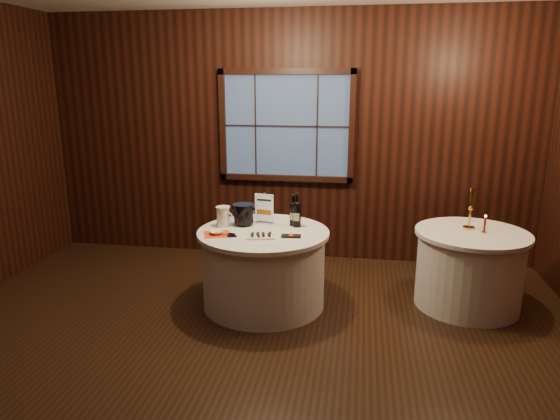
% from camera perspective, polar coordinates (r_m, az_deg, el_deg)
% --- Properties ---
extents(ground, '(6.00, 6.00, 0.00)m').
position_cam_1_polar(ground, '(4.25, -4.55, -16.32)').
color(ground, black).
rests_on(ground, ground).
extents(back_wall, '(6.00, 0.10, 3.00)m').
position_cam_1_polar(back_wall, '(6.12, 0.74, 8.61)').
color(back_wall, black).
rests_on(back_wall, ground).
extents(main_table, '(1.28, 1.28, 0.77)m').
position_cam_1_polar(main_table, '(4.96, -1.89, -6.61)').
color(main_table, white).
rests_on(main_table, ground).
extents(side_table, '(1.08, 1.08, 0.77)m').
position_cam_1_polar(side_table, '(5.27, 20.78, -6.29)').
color(side_table, white).
rests_on(side_table, ground).
extents(sign_stand, '(0.20, 0.12, 0.32)m').
position_cam_1_polar(sign_stand, '(5.05, -1.78, -0.35)').
color(sign_stand, silver).
rests_on(sign_stand, main_table).
extents(port_bottle_left, '(0.08, 0.08, 0.32)m').
position_cam_1_polar(port_bottle_left, '(4.98, 1.54, -0.25)').
color(port_bottle_left, black).
rests_on(port_bottle_left, main_table).
extents(port_bottle_right, '(0.08, 0.08, 0.34)m').
position_cam_1_polar(port_bottle_right, '(4.93, 1.94, -0.26)').
color(port_bottle_right, black).
rests_on(port_bottle_right, main_table).
extents(ice_bucket, '(0.21, 0.21, 0.22)m').
position_cam_1_polar(ice_bucket, '(5.01, -4.19, -0.47)').
color(ice_bucket, black).
rests_on(ice_bucket, main_table).
extents(chocolate_plate, '(0.30, 0.23, 0.04)m').
position_cam_1_polar(chocolate_plate, '(4.64, -2.21, -2.95)').
color(chocolate_plate, white).
rests_on(chocolate_plate, main_table).
extents(chocolate_box, '(0.19, 0.11, 0.02)m').
position_cam_1_polar(chocolate_box, '(4.65, 1.27, -2.99)').
color(chocolate_box, black).
rests_on(chocolate_box, main_table).
extents(grape_bunch, '(0.15, 0.07, 0.04)m').
position_cam_1_polar(grape_bunch, '(4.67, -5.51, -2.85)').
color(grape_bunch, black).
rests_on(grape_bunch, main_table).
extents(glass_pitcher, '(0.18, 0.14, 0.20)m').
position_cam_1_polar(glass_pitcher, '(4.99, -6.50, -0.71)').
color(glass_pitcher, white).
rests_on(glass_pitcher, main_table).
extents(orange_napkin, '(0.31, 0.31, 0.00)m').
position_cam_1_polar(orange_napkin, '(4.76, -7.22, -2.75)').
color(orange_napkin, '#EC3D13').
rests_on(orange_napkin, main_table).
extents(cracker_bowl, '(0.18, 0.18, 0.03)m').
position_cam_1_polar(cracker_bowl, '(4.76, -7.23, -2.53)').
color(cracker_bowl, white).
rests_on(cracker_bowl, orange_napkin).
extents(brass_candlestick, '(0.12, 0.12, 0.41)m').
position_cam_1_polar(brass_candlestick, '(5.20, 20.89, -0.45)').
color(brass_candlestick, gold).
rests_on(brass_candlestick, side_table).
extents(red_candle, '(0.05, 0.05, 0.18)m').
position_cam_1_polar(red_candle, '(5.13, 22.35, -1.69)').
color(red_candle, gold).
rests_on(red_candle, side_table).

